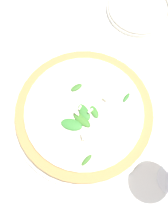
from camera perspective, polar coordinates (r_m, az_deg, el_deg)
ground_plane at (r=0.60m, az=2.42°, el=-3.16°), size 6.00×6.00×0.00m
pizza_arugula_main at (r=0.59m, az=-0.00°, el=-0.40°), size 0.33×0.33×0.05m
side_plate_white at (r=0.76m, az=11.97°, el=21.23°), size 0.17×0.17×0.02m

